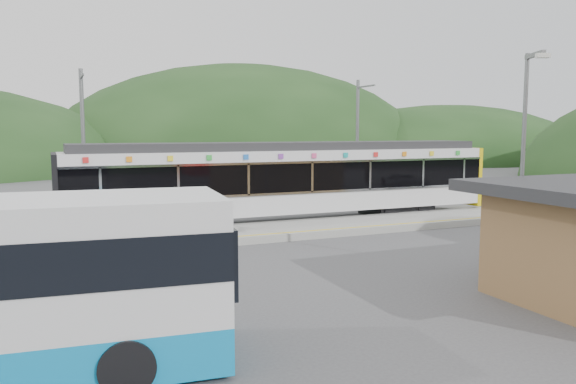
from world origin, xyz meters
name	(u,v)px	position (x,y,z in m)	size (l,w,h in m)	color
ground	(308,250)	(0.00, 0.00, 0.00)	(120.00, 120.00, 0.00)	#4C4C4F
hills	(376,219)	(6.19, 5.29, 0.00)	(146.00, 149.00, 26.00)	#1E3D19
platform	(274,231)	(0.00, 3.30, 0.15)	(26.00, 3.20, 0.30)	#9E9E99
yellow_line	(286,233)	(0.00, 2.00, 0.30)	(26.00, 0.10, 0.01)	yellow
train	(289,178)	(1.85, 6.00, 2.06)	(20.44, 3.01, 3.74)	black
catenary_mast_west	(84,145)	(-7.00, 8.56, 3.65)	(0.18, 1.80, 7.00)	slate
catenary_mast_east	(358,143)	(7.00, 8.56, 3.65)	(0.18, 1.80, 7.00)	slate
lamp_post	(527,146)	(4.13, -5.90, 3.85)	(0.53, 1.18, 6.47)	slate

